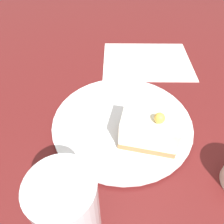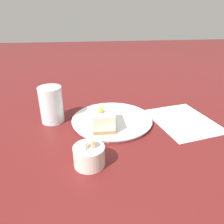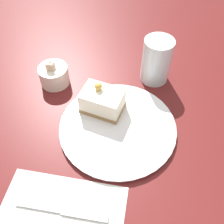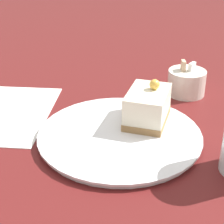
{
  "view_description": "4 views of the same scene",
  "coord_description": "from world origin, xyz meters",
  "px_view_note": "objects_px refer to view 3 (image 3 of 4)",
  "views": [
    {
      "loc": [
        0.27,
        0.07,
        0.35
      ],
      "look_at": [
        -0.03,
        0.0,
        0.04
      ],
      "focal_mm": 35.0,
      "sensor_mm": 36.0,
      "label": 1
    },
    {
      "loc": [
        0.05,
        0.72,
        0.38
      ],
      "look_at": [
        -0.04,
        0.03,
        0.04
      ],
      "focal_mm": 35.0,
      "sensor_mm": 36.0,
      "label": 2
    },
    {
      "loc": [
        -0.38,
        -0.1,
        0.52
      ],
      "look_at": [
        -0.03,
        0.04,
        0.05
      ],
      "focal_mm": 40.0,
      "sensor_mm": 36.0,
      "label": 3
    },
    {
      "loc": [
        0.12,
        -0.53,
        0.35
      ],
      "look_at": [
        -0.05,
        0.0,
        0.06
      ],
      "focal_mm": 60.0,
      "sensor_mm": 36.0,
      "label": 4
    }
  ],
  "objects_px": {
    "sugar_bowl": "(54,75)",
    "drinking_glass": "(156,61)",
    "cake_slice": "(102,102)",
    "plate": "(118,127)",
    "knife": "(70,213)"
  },
  "relations": [
    {
      "from": "sugar_bowl",
      "to": "drinking_glass",
      "type": "relative_size",
      "value": 0.64
    },
    {
      "from": "sugar_bowl",
      "to": "drinking_glass",
      "type": "xyz_separation_m",
      "value": [
        0.13,
        -0.26,
        0.04
      ]
    },
    {
      "from": "cake_slice",
      "to": "plate",
      "type": "bearing_deg",
      "value": -119.91
    },
    {
      "from": "plate",
      "to": "drinking_glass",
      "type": "height_order",
      "value": "drinking_glass"
    },
    {
      "from": "cake_slice",
      "to": "drinking_glass",
      "type": "bearing_deg",
      "value": -26.25
    },
    {
      "from": "knife",
      "to": "plate",
      "type": "bearing_deg",
      "value": -15.98
    },
    {
      "from": "plate",
      "to": "knife",
      "type": "distance_m",
      "value": 0.23
    },
    {
      "from": "plate",
      "to": "cake_slice",
      "type": "relative_size",
      "value": 2.78
    },
    {
      "from": "cake_slice",
      "to": "drinking_glass",
      "type": "distance_m",
      "value": 0.2
    },
    {
      "from": "sugar_bowl",
      "to": "cake_slice",
      "type": "bearing_deg",
      "value": -107.61
    },
    {
      "from": "knife",
      "to": "drinking_glass",
      "type": "bearing_deg",
      "value": -18.52
    },
    {
      "from": "plate",
      "to": "sugar_bowl",
      "type": "xyz_separation_m",
      "value": [
        0.09,
        0.23,
        0.02
      ]
    },
    {
      "from": "plate",
      "to": "drinking_glass",
      "type": "distance_m",
      "value": 0.22
    },
    {
      "from": "sugar_bowl",
      "to": "drinking_glass",
      "type": "height_order",
      "value": "drinking_glass"
    },
    {
      "from": "plate",
      "to": "sugar_bowl",
      "type": "distance_m",
      "value": 0.25
    }
  ]
}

